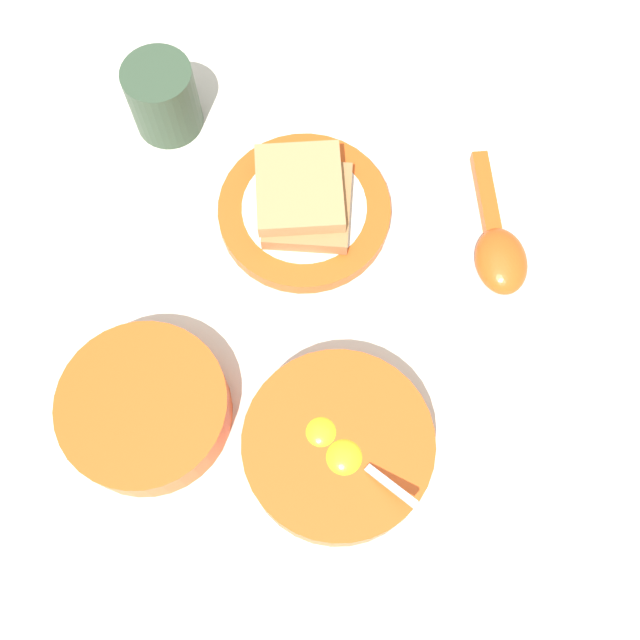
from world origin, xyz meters
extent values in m
plane|color=beige|center=(0.00, 0.00, 0.00)|extent=(3.00, 3.00, 0.00)
cylinder|color=#DB5119|center=(0.07, 0.07, 0.02)|extent=(0.17, 0.17, 0.05)
cylinder|color=white|center=(0.07, 0.07, 0.03)|extent=(0.14, 0.14, 0.02)
ellipsoid|color=yellow|center=(0.06, 0.06, 0.04)|extent=(0.03, 0.03, 0.02)
ellipsoid|color=yellow|center=(0.08, 0.08, 0.04)|extent=(0.04, 0.04, 0.02)
cylinder|color=black|center=(0.08, 0.09, 0.04)|extent=(0.04, 0.04, 0.00)
ellipsoid|color=silver|center=(0.07, 0.09, 0.04)|extent=(0.03, 0.02, 0.01)
cube|color=silver|center=(0.09, 0.12, 0.06)|extent=(0.03, 0.05, 0.03)
cylinder|color=#DB5119|center=(-0.16, -0.02, 0.01)|extent=(0.18, 0.18, 0.02)
cylinder|color=white|center=(-0.16, -0.02, 0.02)|extent=(0.13, 0.13, 0.00)
cube|color=#9E7042|center=(-0.16, -0.02, 0.03)|extent=(0.11, 0.10, 0.02)
cube|color=tan|center=(-0.17, -0.03, 0.04)|extent=(0.12, 0.11, 0.02)
ellipsoid|color=#DB5119|center=(-0.16, 0.18, 0.02)|extent=(0.08, 0.07, 0.03)
cube|color=#DB5119|center=(-0.23, 0.15, 0.01)|extent=(0.10, 0.05, 0.01)
cylinder|color=#DB5119|center=(0.08, -0.10, 0.02)|extent=(0.15, 0.15, 0.04)
cylinder|color=white|center=(0.08, -0.10, 0.04)|extent=(0.13, 0.13, 0.01)
cylinder|color=#334733|center=(-0.23, -0.19, 0.04)|extent=(0.07, 0.07, 0.08)
cylinder|color=#472B16|center=(-0.23, -0.19, 0.07)|extent=(0.06, 0.06, 0.01)
camera|label=1|loc=(0.19, 0.09, 0.68)|focal=42.00mm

